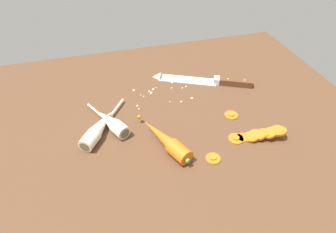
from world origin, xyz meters
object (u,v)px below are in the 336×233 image
object	(u,v)px
chefs_knife	(200,80)
carrot_slice_stray_near	(213,158)
whole_carrot	(166,141)
carrot_slice_stray_far	(236,138)
parsnip_mid_left	(112,123)
parsnip_front	(99,129)
carrot_slice_stray_mid	(231,115)
carrot_slice_stack	(262,134)

from	to	relation	value
chefs_knife	carrot_slice_stray_near	world-z (taller)	chefs_knife
whole_carrot	carrot_slice_stray_near	distance (cm)	12.92
carrot_slice_stray_far	carrot_slice_stray_near	bearing A→B (deg)	-150.65
parsnip_mid_left	carrot_slice_stray_far	distance (cm)	34.90
parsnip_mid_left	carrot_slice_stray_far	world-z (taller)	parsnip_mid_left
whole_carrot	carrot_slice_stray_far	xyz separation A→B (cm)	(19.12, -2.61, -1.74)
parsnip_front	carrot_slice_stray_near	world-z (taller)	parsnip_front
chefs_knife	carrot_slice_stray_mid	world-z (taller)	chefs_knife
parsnip_front	carrot_slice_stray_far	world-z (taller)	parsnip_front
chefs_knife	whole_carrot	xyz separation A→B (cm)	(-19.42, -26.69, 1.45)
parsnip_mid_left	carrot_slice_stray_far	bearing A→B (deg)	-23.12
carrot_slice_stray_mid	carrot_slice_stack	bearing A→B (deg)	-70.98
carrot_slice_stack	carrot_slice_stray_far	distance (cm)	7.03
parsnip_front	carrot_slice_stray_near	xyz separation A→B (cm)	(27.10, -17.11, -1.62)
parsnip_mid_left	carrot_slice_stack	distance (cm)	41.71
parsnip_mid_left	carrot_slice_stray_near	xyz separation A→B (cm)	(23.28, -18.63, -1.62)
parsnip_front	carrot_slice_stray_far	size ratio (longest dim) A/B	4.72
carrot_slice_stray_far	carrot_slice_stack	bearing A→B (deg)	-11.93
parsnip_mid_left	carrot_slice_stack	world-z (taller)	parsnip_mid_left
chefs_knife	carrot_slice_stray_near	xyz separation A→B (cm)	(-9.08, -34.24, -0.29)
whole_carrot	carrot_slice_stray_mid	bearing A→B (deg)	17.12
carrot_slice_stack	carrot_slice_stray_near	distance (cm)	16.01
whole_carrot	carrot_slice_stray_far	world-z (taller)	whole_carrot
whole_carrot	carrot_slice_stray_mid	distance (cm)	23.26
chefs_knife	carrot_slice_stray_far	world-z (taller)	chefs_knife
parsnip_mid_left	carrot_slice_stray_mid	size ratio (longest dim) A/B	4.41
parsnip_front	carrot_slice_stray_far	bearing A→B (deg)	-18.73
parsnip_front	carrot_slice_stray_near	bearing A→B (deg)	-32.27
carrot_slice_stray_mid	carrot_slice_stray_far	distance (cm)	9.92
chefs_knife	carrot_slice_stray_far	xyz separation A→B (cm)	(-0.30, -29.30, -0.29)
chefs_knife	carrot_slice_stack	size ratio (longest dim) A/B	2.59
carrot_slice_stray_near	carrot_slice_stray_far	xyz separation A→B (cm)	(8.79, 4.94, -0.00)
whole_carrot	parsnip_front	xyz separation A→B (cm)	(-16.76, 9.56, -0.12)
chefs_knife	whole_carrot	bearing A→B (deg)	-126.04
chefs_knife	parsnip_front	size ratio (longest dim) A/B	1.65
parsnip_front	whole_carrot	bearing A→B (deg)	-29.70
chefs_knife	carrot_slice_stray_far	distance (cm)	29.30
chefs_knife	carrot_slice_stray_mid	size ratio (longest dim) A/B	8.07
parsnip_mid_left	carrot_slice_stack	xyz separation A→B (cm)	(38.86, -15.13, -0.54)
chefs_knife	parsnip_front	distance (cm)	40.05
chefs_knife	whole_carrot	distance (cm)	33.04
carrot_slice_stack	carrot_slice_stray_far	world-z (taller)	carrot_slice_stack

